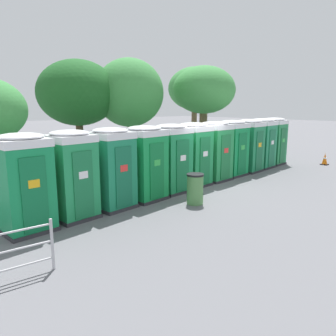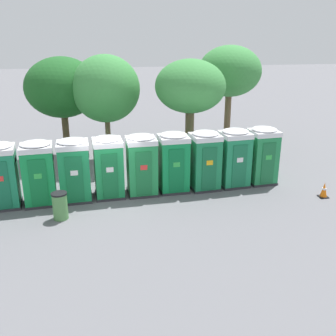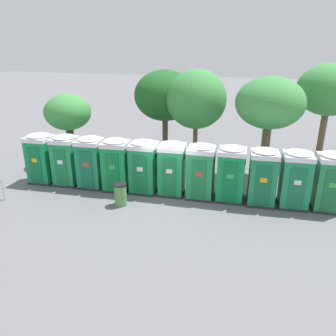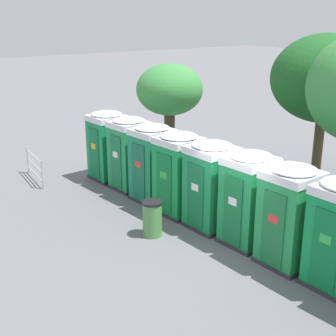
{
  "view_description": "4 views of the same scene",
  "coord_description": "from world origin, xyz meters",
  "px_view_note": "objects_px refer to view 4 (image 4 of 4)",
  "views": [
    {
      "loc": [
        -9.53,
        -8.71,
        3.21
      ],
      "look_at": [
        -1.53,
        -0.0,
        0.93
      ],
      "focal_mm": 35.0,
      "sensor_mm": 36.0,
      "label": 1
    },
    {
      "loc": [
        -0.28,
        -15.07,
        6.51
      ],
      "look_at": [
        2.46,
        0.24,
        1.03
      ],
      "focal_mm": 42.0,
      "sensor_mm": 36.0,
      "label": 2
    },
    {
      "loc": [
        3.84,
        -13.54,
        6.69
      ],
      "look_at": [
        -0.19,
        0.08,
        1.29
      ],
      "focal_mm": 35.0,
      "sensor_mm": 36.0,
      "label": 3
    },
    {
      "loc": [
        7.98,
        -8.23,
        5.88
      ],
      "look_at": [
        -3.26,
        -0.11,
        1.3
      ],
      "focal_mm": 50.0,
      "sensor_mm": 36.0,
      "label": 4
    }
  ],
  "objects_px": {
    "portapotty_0": "(108,145)",
    "trash_can": "(152,218)",
    "portapotty_2": "(152,163)",
    "event_barrier": "(35,166)",
    "portapotty_1": "(129,153)",
    "street_tree_2": "(170,91)",
    "portapotty_3": "(178,173)",
    "portapotty_5": "(248,198)",
    "portapotty_6": "(289,215)",
    "portapotty_4": "(211,185)",
    "street_tree_4": "(325,79)"
  },
  "relations": [
    {
      "from": "portapotty_0",
      "to": "portapotty_2",
      "type": "bearing_deg",
      "value": 3.35
    },
    {
      "from": "portapotty_1",
      "to": "portapotty_3",
      "type": "relative_size",
      "value": 1.0
    },
    {
      "from": "portapotty_0",
      "to": "trash_can",
      "type": "height_order",
      "value": "portapotty_0"
    },
    {
      "from": "portapotty_1",
      "to": "street_tree_2",
      "type": "height_order",
      "value": "street_tree_2"
    },
    {
      "from": "portapotty_5",
      "to": "street_tree_2",
      "type": "xyz_separation_m",
      "value": [
        -6.86,
        2.44,
        1.72
      ]
    },
    {
      "from": "portapotty_1",
      "to": "portapotty_0",
      "type": "bearing_deg",
      "value": -175.15
    },
    {
      "from": "portapotty_1",
      "to": "street_tree_2",
      "type": "relative_size",
      "value": 0.62
    },
    {
      "from": "portapotty_2",
      "to": "portapotty_3",
      "type": "relative_size",
      "value": 1.0
    },
    {
      "from": "portapotty_3",
      "to": "portapotty_5",
      "type": "height_order",
      "value": "same"
    },
    {
      "from": "portapotty_4",
      "to": "portapotty_3",
      "type": "bearing_deg",
      "value": -174.76
    },
    {
      "from": "portapotty_5",
      "to": "portapotty_2",
      "type": "bearing_deg",
      "value": -175.82
    },
    {
      "from": "portapotty_0",
      "to": "trash_can",
      "type": "bearing_deg",
      "value": -15.28
    },
    {
      "from": "portapotty_5",
      "to": "street_tree_4",
      "type": "height_order",
      "value": "street_tree_4"
    },
    {
      "from": "portapotty_0",
      "to": "street_tree_2",
      "type": "height_order",
      "value": "street_tree_2"
    },
    {
      "from": "portapotty_0",
      "to": "street_tree_2",
      "type": "relative_size",
      "value": 0.62
    },
    {
      "from": "street_tree_4",
      "to": "portapotty_3",
      "type": "bearing_deg",
      "value": -96.64
    },
    {
      "from": "portapotty_2",
      "to": "street_tree_2",
      "type": "height_order",
      "value": "street_tree_2"
    },
    {
      "from": "portapotty_3",
      "to": "street_tree_2",
      "type": "distance_m",
      "value": 5.25
    },
    {
      "from": "event_barrier",
      "to": "portapotty_4",
      "type": "bearing_deg",
      "value": 21.32
    },
    {
      "from": "portapotty_0",
      "to": "street_tree_2",
      "type": "distance_m",
      "value": 3.37
    },
    {
      "from": "portapotty_1",
      "to": "street_tree_4",
      "type": "height_order",
      "value": "street_tree_4"
    },
    {
      "from": "portapotty_2",
      "to": "trash_can",
      "type": "distance_m",
      "value": 2.78
    },
    {
      "from": "street_tree_4",
      "to": "trash_can",
      "type": "xyz_separation_m",
      "value": [
        0.18,
        -7.35,
        -3.23
      ]
    },
    {
      "from": "portapotty_4",
      "to": "street_tree_2",
      "type": "relative_size",
      "value": 0.62
    },
    {
      "from": "portapotty_5",
      "to": "street_tree_4",
      "type": "bearing_deg",
      "value": 110.0
    },
    {
      "from": "portapotty_3",
      "to": "portapotty_6",
      "type": "relative_size",
      "value": 1.0
    },
    {
      "from": "portapotty_1",
      "to": "street_tree_2",
      "type": "xyz_separation_m",
      "value": [
        -1.45,
        2.78,
        1.72
      ]
    },
    {
      "from": "portapotty_0",
      "to": "event_barrier",
      "type": "xyz_separation_m",
      "value": [
        -1.36,
        -2.32,
        -0.72
      ]
    },
    {
      "from": "portapotty_1",
      "to": "portapotty_4",
      "type": "bearing_deg",
      "value": 2.93
    },
    {
      "from": "portapotty_2",
      "to": "portapotty_5",
      "type": "xyz_separation_m",
      "value": [
        4.05,
        0.3,
        0.0
      ]
    },
    {
      "from": "portapotty_3",
      "to": "street_tree_2",
      "type": "height_order",
      "value": "street_tree_2"
    },
    {
      "from": "portapotty_5",
      "to": "portapotty_6",
      "type": "distance_m",
      "value": 1.36
    },
    {
      "from": "portapotty_6",
      "to": "event_barrier",
      "type": "xyz_separation_m",
      "value": [
        -9.48,
        -2.8,
        -0.72
      ]
    },
    {
      "from": "portapotty_2",
      "to": "portapotty_6",
      "type": "distance_m",
      "value": 5.42
    },
    {
      "from": "portapotty_4",
      "to": "portapotty_6",
      "type": "distance_m",
      "value": 2.71
    },
    {
      "from": "portapotty_4",
      "to": "event_barrier",
      "type": "relative_size",
      "value": 1.24
    },
    {
      "from": "portapotty_5",
      "to": "portapotty_1",
      "type": "bearing_deg",
      "value": -176.4
    },
    {
      "from": "portapotty_3",
      "to": "event_barrier",
      "type": "bearing_deg",
      "value": -155.08
    },
    {
      "from": "trash_can",
      "to": "portapotty_6",
      "type": "bearing_deg",
      "value": 29.7
    },
    {
      "from": "portapotty_1",
      "to": "street_tree_2",
      "type": "distance_m",
      "value": 3.58
    },
    {
      "from": "portapotty_3",
      "to": "portapotty_5",
      "type": "relative_size",
      "value": 1.0
    },
    {
      "from": "portapotty_0",
      "to": "portapotty_3",
      "type": "height_order",
      "value": "same"
    },
    {
      "from": "portapotty_0",
      "to": "portapotty_6",
      "type": "relative_size",
      "value": 1.0
    },
    {
      "from": "portapotty_1",
      "to": "portapotty_6",
      "type": "bearing_deg",
      "value": 3.08
    },
    {
      "from": "portapotty_2",
      "to": "event_barrier",
      "type": "relative_size",
      "value": 1.24
    },
    {
      "from": "street_tree_2",
      "to": "street_tree_4",
      "type": "distance_m",
      "value": 5.8
    },
    {
      "from": "portapotty_4",
      "to": "portapotty_2",
      "type": "bearing_deg",
      "value": -176.53
    },
    {
      "from": "portapotty_6",
      "to": "event_barrier",
      "type": "bearing_deg",
      "value": -163.54
    },
    {
      "from": "portapotty_6",
      "to": "portapotty_4",
      "type": "bearing_deg",
      "value": -176.7
    },
    {
      "from": "street_tree_2",
      "to": "portapotty_0",
      "type": "bearing_deg",
      "value": -87.95
    }
  ]
}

